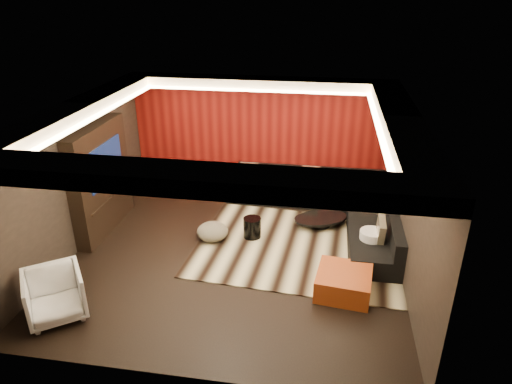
% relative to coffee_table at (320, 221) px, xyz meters
% --- Properties ---
extents(floor, '(6.00, 6.00, 0.02)m').
position_rel_coffee_table_xyz_m(floor, '(-1.55, -1.38, -0.13)').
color(floor, black).
rests_on(floor, ground).
extents(ceiling, '(6.00, 6.00, 0.02)m').
position_rel_coffee_table_xyz_m(ceiling, '(-1.55, -1.38, 2.69)').
color(ceiling, silver).
rests_on(ceiling, ground).
extents(wall_back, '(6.00, 0.02, 2.80)m').
position_rel_coffee_table_xyz_m(wall_back, '(-1.55, 1.63, 1.28)').
color(wall_back, black).
rests_on(wall_back, ground).
extents(wall_left, '(0.02, 6.00, 2.80)m').
position_rel_coffee_table_xyz_m(wall_left, '(-4.56, -1.38, 1.28)').
color(wall_left, black).
rests_on(wall_left, ground).
extents(wall_right, '(0.02, 6.00, 2.80)m').
position_rel_coffee_table_xyz_m(wall_right, '(1.46, -1.38, 1.28)').
color(wall_right, black).
rests_on(wall_right, ground).
extents(red_feature_wall, '(5.98, 0.05, 2.78)m').
position_rel_coffee_table_xyz_m(red_feature_wall, '(-1.55, 1.59, 1.28)').
color(red_feature_wall, '#6B0C0A').
rests_on(red_feature_wall, ground).
extents(soffit_back, '(6.00, 0.60, 0.22)m').
position_rel_coffee_table_xyz_m(soffit_back, '(-1.55, 1.32, 2.57)').
color(soffit_back, silver).
rests_on(soffit_back, ground).
extents(soffit_front, '(6.00, 0.60, 0.22)m').
position_rel_coffee_table_xyz_m(soffit_front, '(-1.55, -4.08, 2.57)').
color(soffit_front, silver).
rests_on(soffit_front, ground).
extents(soffit_left, '(0.60, 4.80, 0.22)m').
position_rel_coffee_table_xyz_m(soffit_left, '(-4.25, -1.38, 2.57)').
color(soffit_left, silver).
rests_on(soffit_left, ground).
extents(soffit_right, '(0.60, 4.80, 0.22)m').
position_rel_coffee_table_xyz_m(soffit_right, '(1.15, -1.38, 2.57)').
color(soffit_right, silver).
rests_on(soffit_right, ground).
extents(cove_back, '(4.80, 0.08, 0.04)m').
position_rel_coffee_table_xyz_m(cove_back, '(-1.55, 0.98, 2.48)').
color(cove_back, '#FFD899').
rests_on(cove_back, ground).
extents(cove_front, '(4.80, 0.08, 0.04)m').
position_rel_coffee_table_xyz_m(cove_front, '(-1.55, -3.74, 2.48)').
color(cove_front, '#FFD899').
rests_on(cove_front, ground).
extents(cove_left, '(0.08, 4.80, 0.04)m').
position_rel_coffee_table_xyz_m(cove_left, '(-3.91, -1.38, 2.48)').
color(cove_left, '#FFD899').
rests_on(cove_left, ground).
extents(cove_right, '(0.08, 4.80, 0.04)m').
position_rel_coffee_table_xyz_m(cove_right, '(0.81, -1.38, 2.48)').
color(cove_right, '#FFD899').
rests_on(cove_right, ground).
extents(tv_surround, '(0.30, 2.00, 2.20)m').
position_rel_coffee_table_xyz_m(tv_surround, '(-4.40, -0.78, 0.98)').
color(tv_surround, black).
rests_on(tv_surround, ground).
extents(tv_screen, '(0.04, 1.30, 0.80)m').
position_rel_coffee_table_xyz_m(tv_screen, '(-4.24, -0.78, 1.33)').
color(tv_screen, black).
rests_on(tv_screen, ground).
extents(tv_shelf, '(0.04, 1.60, 0.04)m').
position_rel_coffee_table_xyz_m(tv_shelf, '(-4.24, -0.78, 0.58)').
color(tv_shelf, black).
rests_on(tv_shelf, ground).
extents(rug, '(4.20, 3.28, 0.02)m').
position_rel_coffee_table_xyz_m(rug, '(-0.35, -0.94, -0.11)').
color(rug, beige).
rests_on(rug, floor).
extents(coffee_table, '(1.50, 1.50, 0.19)m').
position_rel_coffee_table_xyz_m(coffee_table, '(0.00, 0.00, 0.00)').
color(coffee_table, black).
rests_on(coffee_table, rug).
extents(drum_stool, '(0.38, 0.38, 0.41)m').
position_rel_coffee_table_xyz_m(drum_stool, '(-1.34, -0.70, 0.11)').
color(drum_stool, black).
rests_on(drum_stool, rug).
extents(striped_pouf, '(0.72, 0.72, 0.34)m').
position_rel_coffee_table_xyz_m(striped_pouf, '(-2.10, -0.92, 0.07)').
color(striped_pouf, '#BCB091').
rests_on(striped_pouf, rug).
extents(white_side_table, '(0.57, 0.57, 0.56)m').
position_rel_coffee_table_xyz_m(white_side_table, '(0.95, -1.07, 0.16)').
color(white_side_table, white).
rests_on(white_side_table, floor).
extents(orange_ottoman, '(0.97, 0.97, 0.39)m').
position_rel_coffee_table_xyz_m(orange_ottoman, '(0.45, -2.23, 0.08)').
color(orange_ottoman, '#A03514').
rests_on(orange_ottoman, floor).
extents(armchair, '(1.16, 1.16, 0.77)m').
position_rel_coffee_table_xyz_m(armchair, '(-3.89, -3.51, 0.27)').
color(armchair, white).
rests_on(armchair, floor).
extents(sectional_sofa, '(3.65, 3.50, 0.75)m').
position_rel_coffee_table_xyz_m(sectional_sofa, '(0.19, 0.49, 0.15)').
color(sectional_sofa, black).
rests_on(sectional_sofa, floor).
extents(throw_pillows, '(3.19, 2.77, 0.50)m').
position_rel_coffee_table_xyz_m(throw_pillows, '(0.21, 0.50, 0.50)').
color(throw_pillows, tan).
rests_on(throw_pillows, sectional_sofa).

